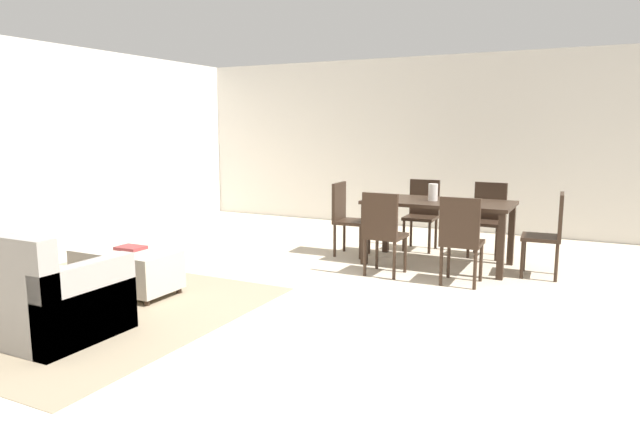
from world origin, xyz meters
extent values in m
plane|color=beige|center=(0.00, 0.00, 0.00)|extent=(10.80, 10.80, 0.00)
cube|color=silver|center=(0.00, 5.00, 1.35)|extent=(9.00, 0.12, 2.70)
cube|color=gray|center=(-2.07, -0.45, 0.00)|extent=(3.00, 2.80, 0.01)
cube|color=gray|center=(-2.19, -1.00, 0.21)|extent=(2.02, 0.86, 0.42)
cube|color=gray|center=(-1.25, -1.00, 0.31)|extent=(0.14, 0.86, 0.62)
cube|color=slate|center=(-1.67, -1.09, 0.59)|extent=(0.35, 0.11, 0.35)
cube|color=#B7AD9E|center=(-1.96, 0.09, 0.25)|extent=(1.01, 0.54, 0.37)
cylinder|color=#332319|center=(-2.41, 0.31, 0.03)|extent=(0.05, 0.05, 0.06)
cylinder|color=#332319|center=(-1.51, 0.31, 0.03)|extent=(0.05, 0.05, 0.06)
cylinder|color=#332319|center=(-2.41, -0.13, 0.03)|extent=(0.05, 0.05, 0.06)
cylinder|color=#332319|center=(-1.51, -0.13, 0.03)|extent=(0.05, 0.05, 0.06)
cube|color=#332319|center=(0.44, 2.61, 0.74)|extent=(1.68, 0.85, 0.04)
cube|color=#332319|center=(-0.34, 2.98, 0.36)|extent=(0.07, 0.07, 0.72)
cube|color=#332319|center=(1.21, 2.98, 0.36)|extent=(0.07, 0.07, 0.72)
cube|color=#332319|center=(-0.34, 2.24, 0.36)|extent=(0.07, 0.07, 0.72)
cube|color=#332319|center=(1.21, 2.24, 0.36)|extent=(0.07, 0.07, 0.72)
cube|color=#332319|center=(0.04, 1.92, 0.43)|extent=(0.41, 0.41, 0.04)
cube|color=#332319|center=(0.04, 1.74, 0.69)|extent=(0.40, 0.05, 0.47)
cylinder|color=#332319|center=(-0.12, 2.09, 0.21)|extent=(0.04, 0.04, 0.41)
cylinder|color=#332319|center=(0.22, 2.08, 0.21)|extent=(0.04, 0.04, 0.41)
cylinder|color=#332319|center=(-0.13, 1.75, 0.21)|extent=(0.04, 0.04, 0.41)
cylinder|color=#332319|center=(0.21, 1.74, 0.21)|extent=(0.04, 0.04, 0.41)
cube|color=#332319|center=(0.88, 1.91, 0.43)|extent=(0.41, 0.41, 0.04)
cube|color=#332319|center=(0.88, 1.73, 0.69)|extent=(0.40, 0.05, 0.47)
cylinder|color=#332319|center=(0.70, 2.08, 0.21)|extent=(0.04, 0.04, 0.41)
cylinder|color=#332319|center=(1.04, 2.08, 0.21)|extent=(0.04, 0.04, 0.41)
cylinder|color=#332319|center=(0.71, 1.74, 0.21)|extent=(0.04, 0.04, 0.41)
cylinder|color=#332319|center=(1.05, 1.74, 0.21)|extent=(0.04, 0.04, 0.41)
cube|color=#332319|center=(0.02, 3.29, 0.43)|extent=(0.41, 0.41, 0.04)
cube|color=#332319|center=(0.02, 3.47, 0.69)|extent=(0.40, 0.05, 0.47)
cylinder|color=#332319|center=(0.20, 3.12, 0.21)|extent=(0.04, 0.04, 0.41)
cylinder|color=#332319|center=(-0.14, 3.11, 0.21)|extent=(0.04, 0.04, 0.41)
cylinder|color=#332319|center=(0.19, 3.46, 0.21)|extent=(0.04, 0.04, 0.41)
cylinder|color=#332319|center=(-0.15, 3.45, 0.21)|extent=(0.04, 0.04, 0.41)
cube|color=#332319|center=(0.87, 3.28, 0.43)|extent=(0.42, 0.42, 0.04)
cube|color=#332319|center=(0.88, 3.46, 0.69)|extent=(0.40, 0.06, 0.47)
cylinder|color=#332319|center=(1.03, 3.10, 0.21)|extent=(0.04, 0.04, 0.41)
cylinder|color=#332319|center=(0.69, 3.12, 0.21)|extent=(0.04, 0.04, 0.41)
cylinder|color=#332319|center=(1.04, 3.44, 0.21)|extent=(0.04, 0.04, 0.41)
cylinder|color=#332319|center=(0.70, 3.46, 0.21)|extent=(0.04, 0.04, 0.41)
cube|color=#332319|center=(1.58, 2.57, 0.43)|extent=(0.42, 0.42, 0.04)
cube|color=#332319|center=(1.76, 2.59, 0.69)|extent=(0.06, 0.40, 0.47)
cylinder|color=#332319|center=(1.42, 2.39, 0.21)|extent=(0.04, 0.04, 0.41)
cylinder|color=#332319|center=(1.40, 2.73, 0.21)|extent=(0.04, 0.04, 0.41)
cylinder|color=#332319|center=(1.76, 2.41, 0.21)|extent=(0.04, 0.04, 0.41)
cylinder|color=#332319|center=(1.73, 2.75, 0.21)|extent=(0.04, 0.04, 0.41)
cube|color=#332319|center=(-0.66, 2.60, 0.43)|extent=(0.42, 0.42, 0.04)
cube|color=#332319|center=(-0.84, 2.59, 0.69)|extent=(0.07, 0.40, 0.47)
cylinder|color=#332319|center=(-0.50, 2.78, 0.21)|extent=(0.04, 0.04, 0.41)
cylinder|color=#332319|center=(-0.48, 2.44, 0.21)|extent=(0.04, 0.04, 0.41)
cylinder|color=#332319|center=(-0.84, 2.76, 0.21)|extent=(0.04, 0.04, 0.41)
cylinder|color=#332319|center=(-0.82, 2.42, 0.21)|extent=(0.04, 0.04, 0.41)
cylinder|color=silver|center=(0.37, 2.59, 0.86)|extent=(0.11, 0.11, 0.20)
cube|color=maroon|center=(-1.94, 0.14, 0.45)|extent=(0.26, 0.21, 0.03)
camera|label=1|loc=(2.12, -3.82, 1.61)|focal=31.62mm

